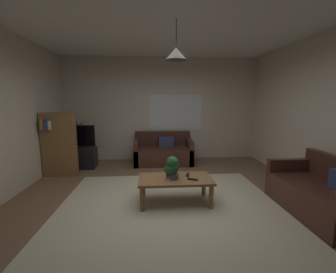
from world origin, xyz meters
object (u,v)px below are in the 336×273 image
object	(u,v)px
book_on_table_1	(171,177)
book_on_table_2	(170,175)
book_on_table_0	(170,178)
pendant_lamp	(176,54)
coffee_table	(175,182)
remote_on_table_0	(188,175)
couch_under_window	(163,153)
potted_plant_on_table	(172,167)
tv	(76,136)
bookshelf_corner	(59,144)
potted_palm_corner	(75,143)
remote_on_table_1	(193,179)
couch_right_side	(322,196)
tv_stand	(77,158)

from	to	relation	value
book_on_table_1	book_on_table_2	bearing A→B (deg)	-176.98
book_on_table_0	pendant_lamp	bearing A→B (deg)	26.47
coffee_table	book_on_table_2	distance (m)	0.16
remote_on_table_0	pendant_lamp	size ratio (longest dim) A/B	0.28
couch_under_window	coffee_table	bearing A→B (deg)	-88.19
remote_on_table_0	potted_plant_on_table	size ratio (longest dim) A/B	0.43
tv	bookshelf_corner	distance (m)	0.57
coffee_table	tv	distance (m)	3.07
potted_palm_corner	couch_under_window	bearing A→B (deg)	-4.58
coffee_table	bookshelf_corner	xyz separation A→B (m)	(-2.41, 1.54, 0.35)
remote_on_table_1	tv	bearing A→B (deg)	-103.09
remote_on_table_0	tv	distance (m)	3.15
couch_under_window	book_on_table_2	distance (m)	2.42
pendant_lamp	remote_on_table_0	bearing A→B (deg)	28.05
remote_on_table_1	pendant_lamp	bearing A→B (deg)	-83.34
coffee_table	remote_on_table_1	distance (m)	0.29
potted_palm_corner	tv	bearing A→B (deg)	-69.39
remote_on_table_1	potted_plant_on_table	size ratio (longest dim) A/B	0.43
book_on_table_2	pendant_lamp	bearing A→B (deg)	25.36
bookshelf_corner	remote_on_table_0	bearing A→B (deg)	-28.41
couch_under_window	couch_right_side	world-z (taller)	same
couch_right_side	potted_palm_corner	bearing A→B (deg)	-124.18
book_on_table_2	remote_on_table_0	xyz separation A→B (m)	(0.31, 0.16, -0.05)
tv_stand	potted_palm_corner	world-z (taller)	potted_palm_corner
potted_palm_corner	book_on_table_2	bearing A→B (deg)	-48.32
tv	book_on_table_1	bearing A→B (deg)	-44.60
couch_under_window	pendant_lamp	bearing A→B (deg)	-88.19
book_on_table_1	tv	bearing A→B (deg)	135.40
book_on_table_0	pendant_lamp	size ratio (longest dim) A/B	0.25
couch_right_side	book_on_table_0	distance (m)	2.24
coffee_table	tv_stand	distance (m)	3.05
book_on_table_2	potted_plant_on_table	xyz separation A→B (m)	(0.04, 0.02, 0.13)
couch_right_side	remote_on_table_0	world-z (taller)	couch_right_side
couch_right_side	tv_stand	bearing A→B (deg)	-121.00
book_on_table_0	potted_plant_on_table	distance (m)	0.18
potted_palm_corner	pendant_lamp	world-z (taller)	pendant_lamp
coffee_table	potted_plant_on_table	bearing A→B (deg)	-154.42
book_on_table_0	potted_plant_on_table	world-z (taller)	potted_plant_on_table
potted_palm_corner	coffee_table	bearing A→B (deg)	-46.75
remote_on_table_0	couch_right_side	bearing A→B (deg)	174.31
book_on_table_1	tv	size ratio (longest dim) A/B	0.15
book_on_table_1	tv_stand	bearing A→B (deg)	135.11
couch_under_window	couch_right_side	distance (m)	3.60
book_on_table_1	tv	world-z (taller)	tv
book_on_table_1	tv_stand	distance (m)	3.03
coffee_table	remote_on_table_0	xyz separation A→B (m)	(0.22, 0.12, 0.07)
potted_plant_on_table	tv_stand	xyz separation A→B (m)	(-2.17, 2.12, -0.36)
remote_on_table_1	potted_plant_on_table	distance (m)	0.37
book_on_table_0	potted_plant_on_table	bearing A→B (deg)	27.90
pendant_lamp	coffee_table	bearing A→B (deg)	-178.21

